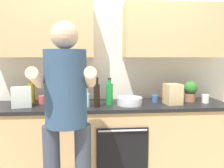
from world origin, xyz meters
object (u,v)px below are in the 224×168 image
Objects in this scene: bottle_soda at (110,94)px; mixing_bowl at (130,101)px; cup_coffee at (205,99)px; person_standing at (66,110)px; bottle_water at (87,99)px; cup_tea at (155,99)px; bottle_oil at (32,92)px; bottle_soy at (97,94)px; grocery_bag_produce at (21,97)px; cup_ceramic at (42,100)px; potted_herb at (190,91)px; bottle_hotsauce at (164,94)px; grocery_bag_bread at (173,94)px; grocery_bag_crisps at (69,98)px.

mixing_bowl is (0.23, -0.03, -0.09)m from bottle_soda.
person_standing is at bearing -154.04° from cup_coffee.
bottle_water is 0.86m from cup_tea.
bottle_soy is (0.78, -0.32, 0.01)m from bottle_oil.
bottle_water is 0.73m from grocery_bag_produce.
cup_ceramic is (-1.96, 0.12, -0.00)m from cup_coffee.
bottle_soy is 1.45× the size of bottle_water.
person_standing reaches higher than mixing_bowl.
person_standing reaches higher than potted_herb.
bottle_hotsauce is 0.49m from cup_coffee.
grocery_bag_bread reaches higher than cup_tea.
cup_coffee is 0.46× the size of grocery_bag_produce.
mixing_bowl is 1.15× the size of potted_herb.
person_standing is at bearing -111.93° from bottle_soy.
mixing_bowl reaches higher than cup_tea.
bottle_oil is 1.20m from mixing_bowl.
grocery_bag_produce is at bearing -176.01° from potted_herb.
grocery_bag_produce is at bearing 127.82° from person_standing.
potted_herb is at bearing 144.55° from cup_coffee.
bottle_soy reaches higher than cup_ceramic.
bottle_soy is 1.39× the size of grocery_bag_bread.
cup_ceramic is (-0.64, 0.23, -0.09)m from bottle_soy.
bottle_soy reaches higher than grocery_bag_bread.
grocery_bag_produce is at bearing 180.00° from grocery_bag_bread.
grocery_bag_crisps is at bearing 138.27° from bottle_water.
bottle_oil is 1.38× the size of bottle_hotsauce.
grocery_bag_produce reaches higher than grocery_bag_crisps.
bottle_soda is 0.75m from grocery_bag_bread.
person_standing is 5.21× the size of bottle_soy.
bottle_hotsauce is 0.94× the size of grocery_bag_crisps.
grocery_bag_bread is (1.16, 0.74, -0.01)m from person_standing.
bottle_oil is 2.99× the size of cup_coffee.
mixing_bowl is at bearing -7.73° from bottle_soda.
bottle_soy is at bearing -161.09° from bottle_hotsauce.
bottle_water is 2.58× the size of cup_tea.
person_standing is at bearing -118.44° from bottle_soda.
grocery_bag_produce is (-0.05, -0.24, -0.02)m from bottle_oil.
mixing_bowl is at bearing -155.55° from bottle_hotsauce.
bottle_soy is 3.47× the size of cup_ceramic.
grocery_bag_bread is at bearing -175.36° from cup_coffee.
grocery_bag_produce is (-0.73, 0.06, 0.03)m from bottle_water.
bottle_water is at bearing -22.36° from cup_ceramic.
bottle_soda reaches higher than bottle_oil.
bottle_soda reaches higher than grocery_bag_produce.
bottle_hotsauce is (0.86, 0.29, -0.05)m from bottle_soy.
cup_coffee is 0.60m from cup_tea.
potted_herb is (0.31, -0.08, 0.05)m from bottle_hotsauce.
bottle_soda is 1.07× the size of mixing_bowl.
bottle_soda is 1.42× the size of bottle_hotsauce.
bottle_soda is at bearing -12.75° from bottle_oil.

